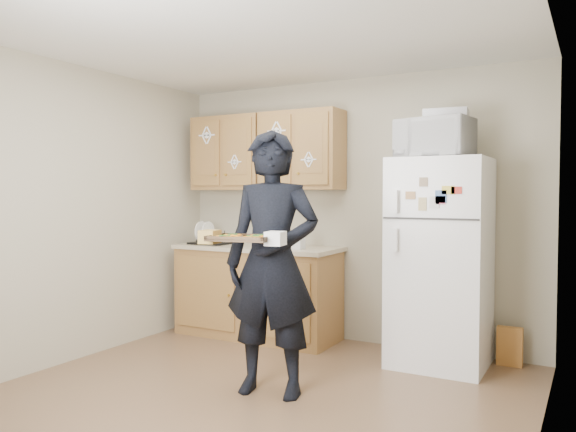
{
  "coord_description": "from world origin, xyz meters",
  "views": [
    {
      "loc": [
        2.06,
        -3.19,
        1.41
      ],
      "look_at": [
        0.06,
        0.45,
        1.25
      ],
      "focal_mm": 35.0,
      "sensor_mm": 36.0,
      "label": 1
    }
  ],
  "objects": [
    {
      "name": "person",
      "position": [
        0.08,
        0.18,
        0.93
      ],
      "size": [
        0.75,
        0.56,
        1.85
      ],
      "primitive_type": "imported",
      "rotation": [
        0.0,
        0.0,
        0.19
      ],
      "color": "black",
      "rests_on": "floor"
    },
    {
      "name": "base_cabinet",
      "position": [
        -0.85,
        1.48,
        0.43
      ],
      "size": [
        1.6,
        0.6,
        0.86
      ],
      "primitive_type": "cube",
      "color": "olive",
      "rests_on": "floor"
    },
    {
      "name": "wall_front",
      "position": [
        0.0,
        -1.8,
        1.25
      ],
      "size": [
        3.6,
        0.04,
        2.5
      ],
      "primitive_type": "cube",
      "color": "#ACA38B",
      "rests_on": "floor"
    },
    {
      "name": "wall_left",
      "position": [
        -1.8,
        0.0,
        1.25
      ],
      "size": [
        0.04,
        3.6,
        2.5
      ],
      "primitive_type": "cube",
      "color": "#ACA38B",
      "rests_on": "floor"
    },
    {
      "name": "floor",
      "position": [
        0.0,
        0.0,
        0.0
      ],
      "size": [
        3.6,
        3.6,
        0.0
      ],
      "primitive_type": "plane",
      "color": "brown",
      "rests_on": "ground"
    },
    {
      "name": "upper_cab_left",
      "position": [
        -1.25,
        1.61,
        1.83
      ],
      "size": [
        0.8,
        0.33,
        0.75
      ],
      "primitive_type": "cube",
      "color": "olive",
      "rests_on": "wall_back"
    },
    {
      "name": "ceiling",
      "position": [
        0.0,
        0.0,
        2.5
      ],
      "size": [
        3.6,
        3.6,
        0.0
      ],
      "primitive_type": "plane",
      "color": "silver",
      "rests_on": "wall_back"
    },
    {
      "name": "wall_back",
      "position": [
        0.0,
        1.8,
        1.25
      ],
      "size": [
        3.6,
        0.04,
        2.5
      ],
      "primitive_type": "cube",
      "color": "#ACA38B",
      "rests_on": "floor"
    },
    {
      "name": "soap_bottle",
      "position": [
        -0.33,
        1.37,
        1.01
      ],
      "size": [
        0.1,
        0.11,
        0.21
      ],
      "primitive_type": "imported",
      "rotation": [
        0.0,
        0.0,
        -0.08
      ],
      "color": "white",
      "rests_on": "countertop"
    },
    {
      "name": "pizza_front_left",
      "position": [
        -0.06,
        -0.19,
        1.13
      ],
      "size": [
        0.14,
        0.14,
        0.02
      ],
      "primitive_type": "cylinder",
      "color": "yellow",
      "rests_on": "baking_tray"
    },
    {
      "name": "upper_cab_right",
      "position": [
        -0.43,
        1.61,
        1.83
      ],
      "size": [
        0.8,
        0.33,
        0.75
      ],
      "primitive_type": "cube",
      "color": "olive",
      "rests_on": "wall_back"
    },
    {
      "name": "refrigerator",
      "position": [
        0.95,
        1.43,
        0.85
      ],
      "size": [
        0.75,
        0.7,
        1.7
      ],
      "primitive_type": "cube",
      "color": "white",
      "rests_on": "floor"
    },
    {
      "name": "wall_right",
      "position": [
        1.8,
        0.0,
        1.25
      ],
      "size": [
        0.04,
        3.6,
        2.5
      ],
      "primitive_type": "cube",
      "color": "#ACA38B",
      "rests_on": "floor"
    },
    {
      "name": "countertop",
      "position": [
        -0.85,
        1.48,
        0.88
      ],
      "size": [
        1.64,
        0.64,
        0.04
      ],
      "primitive_type": "cube",
      "color": "#BDAC91",
      "rests_on": "base_cabinet"
    },
    {
      "name": "pizza_back_left",
      "position": [
        -0.08,
        -0.06,
        1.13
      ],
      "size": [
        0.14,
        0.14,
        0.02
      ],
      "primitive_type": "cylinder",
      "color": "yellow",
      "rests_on": "baking_tray"
    },
    {
      "name": "microwave",
      "position": [
        0.9,
        1.38,
        1.86
      ],
      "size": [
        0.62,
        0.46,
        0.32
      ],
      "primitive_type": "imported",
      "rotation": [
        0.0,
        0.0,
        -0.13
      ],
      "color": "white",
      "rests_on": "refrigerator"
    },
    {
      "name": "bowl",
      "position": [
        -1.36,
        1.4,
        0.94
      ],
      "size": [
        0.22,
        0.22,
        0.05
      ],
      "primitive_type": "imported",
      "rotation": [
        0.0,
        0.0,
        0.06
      ],
      "color": "white",
      "rests_on": "dish_rack"
    },
    {
      "name": "pizza_back_right",
      "position": [
        0.1,
        -0.03,
        1.13
      ],
      "size": [
        0.14,
        0.14,
        0.02
      ],
      "primitive_type": "cylinder",
      "color": "yellow",
      "rests_on": "baking_tray"
    },
    {
      "name": "cereal_box",
      "position": [
        1.47,
        1.67,
        0.16
      ],
      "size": [
        0.2,
        0.07,
        0.32
      ],
      "primitive_type": "cube",
      "color": "gold",
      "rests_on": "floor"
    },
    {
      "name": "pizza_front_right",
      "position": [
        0.13,
        -0.16,
        1.13
      ],
      "size": [
        0.14,
        0.14,
        0.02
      ],
      "primitive_type": "cylinder",
      "color": "yellow",
      "rests_on": "baking_tray"
    },
    {
      "name": "foil_pan",
      "position": [
        0.99,
        1.41,
        2.05
      ],
      "size": [
        0.37,
        0.28,
        0.07
      ],
      "primitive_type": "cube",
      "rotation": [
        0.0,
        0.0,
        0.12
      ],
      "color": "#ABACB2",
      "rests_on": "microwave"
    },
    {
      "name": "dish_rack",
      "position": [
        -1.36,
        1.4,
        0.98
      ],
      "size": [
        0.39,
        0.3,
        0.15
      ],
      "primitive_type": "cube",
      "rotation": [
        0.0,
        0.0,
        0.03
      ],
      "color": "black",
      "rests_on": "countertop"
    },
    {
      "name": "baking_tray",
      "position": [
        0.02,
        -0.11,
        1.11
      ],
      "size": [
        0.46,
        0.37,
        0.04
      ],
      "primitive_type": "cube",
      "rotation": [
        0.0,
        0.0,
        0.19
      ],
      "color": "black",
      "rests_on": "person"
    }
  ]
}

